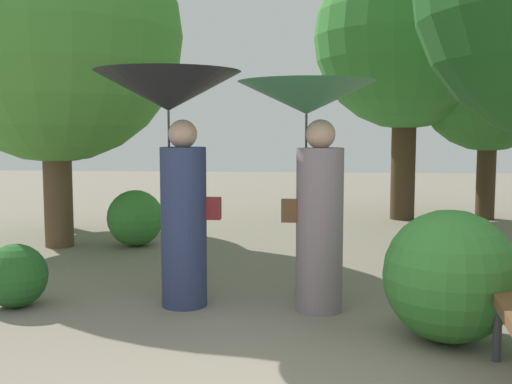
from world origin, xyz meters
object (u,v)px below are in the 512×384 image
(tree_near_right, at_px, (407,21))
(tree_mid_left, at_px, (59,80))
(tree_near_left, at_px, (52,14))
(person_right, at_px, (312,149))
(tree_far_back, at_px, (490,66))
(person_left, at_px, (173,132))

(tree_near_right, bearing_deg, tree_mid_left, -164.03)
(tree_near_left, relative_size, tree_near_right, 0.94)
(person_right, bearing_deg, tree_far_back, -32.45)
(tree_far_back, bearing_deg, tree_near_left, -153.80)
(tree_near_left, xyz_separation_m, tree_mid_left, (-0.56, 1.47, -0.74))
(person_left, height_order, tree_near_left, tree_near_left)
(tree_near_left, distance_m, tree_mid_left, 1.74)
(tree_near_right, bearing_deg, person_left, -116.46)
(tree_near_left, xyz_separation_m, tree_far_back, (6.60, 3.25, -0.42))
(tree_near_left, distance_m, tree_far_back, 7.36)
(person_left, relative_size, tree_mid_left, 0.57)
(person_left, height_order, tree_near_right, tree_near_right)
(tree_near_left, bearing_deg, tree_mid_left, 110.81)
(tree_mid_left, bearing_deg, person_left, -56.05)
(person_right, relative_size, tree_near_left, 0.40)
(tree_near_right, bearing_deg, tree_far_back, 5.94)
(tree_near_right, xyz_separation_m, tree_far_back, (1.49, 0.16, -0.78))
(tree_mid_left, bearing_deg, tree_far_back, 13.93)
(person_right, bearing_deg, tree_mid_left, 39.07)
(tree_far_back, bearing_deg, person_right, -117.68)
(person_left, xyz_separation_m, tree_near_right, (2.87, 5.77, 1.92))
(person_left, relative_size, tree_far_back, 0.50)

